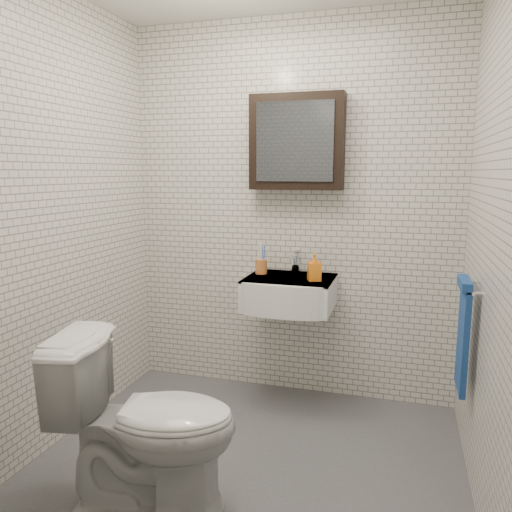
# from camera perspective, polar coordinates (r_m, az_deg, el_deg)

# --- Properties ---
(ground) EXTENTS (2.20, 2.00, 0.01)m
(ground) POSITION_cam_1_polar(r_m,az_deg,el_deg) (2.82, -1.16, -22.78)
(ground) COLOR #4C4E53
(ground) RESTS_ON ground
(room_shell) EXTENTS (2.22, 2.02, 2.51)m
(room_shell) POSITION_cam_1_polar(r_m,az_deg,el_deg) (2.38, -1.28, 8.46)
(room_shell) COLOR silver
(room_shell) RESTS_ON ground
(washbasin) EXTENTS (0.55, 0.50, 0.20)m
(washbasin) POSITION_cam_1_polar(r_m,az_deg,el_deg) (3.17, 3.72, -4.26)
(washbasin) COLOR white
(washbasin) RESTS_ON room_shell
(faucet) EXTENTS (0.06, 0.20, 0.15)m
(faucet) POSITION_cam_1_polar(r_m,az_deg,el_deg) (3.32, 4.51, -0.77)
(faucet) COLOR silver
(faucet) RESTS_ON washbasin
(mirror_cabinet) EXTENTS (0.60, 0.15, 0.60)m
(mirror_cabinet) POSITION_cam_1_polar(r_m,az_deg,el_deg) (3.27, 4.68, 12.83)
(mirror_cabinet) COLOR black
(mirror_cabinet) RESTS_ON room_shell
(towel_rail) EXTENTS (0.09, 0.30, 0.58)m
(towel_rail) POSITION_cam_1_polar(r_m,az_deg,el_deg) (2.75, 22.63, -7.85)
(towel_rail) COLOR silver
(towel_rail) RESTS_ON room_shell
(toothbrush_cup) EXTENTS (0.10, 0.10, 0.21)m
(toothbrush_cup) POSITION_cam_1_polar(r_m,az_deg,el_deg) (3.29, 0.59, -1.12)
(toothbrush_cup) COLOR #C97032
(toothbrush_cup) RESTS_ON washbasin
(soap_bottle) EXTENTS (0.10, 0.10, 0.17)m
(soap_bottle) POSITION_cam_1_polar(r_m,az_deg,el_deg) (3.09, 6.70, -1.28)
(soap_bottle) COLOR orange
(soap_bottle) RESTS_ON washbasin
(toilet) EXTENTS (0.87, 0.60, 0.81)m
(toilet) POSITION_cam_1_polar(r_m,az_deg,el_deg) (2.41, -12.27, -18.02)
(toilet) COLOR silver
(toilet) RESTS_ON ground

